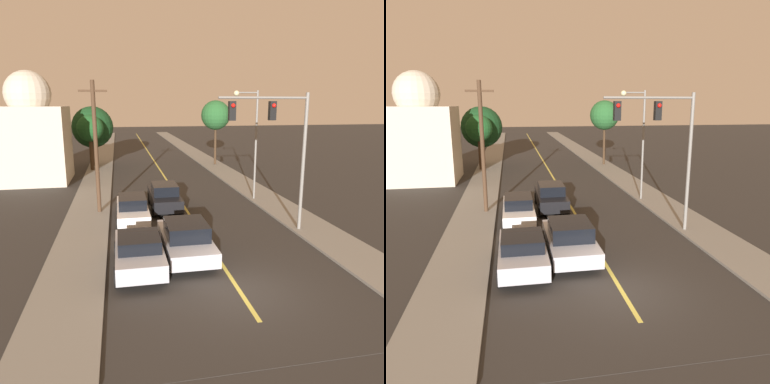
{
  "view_description": "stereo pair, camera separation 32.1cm",
  "coord_description": "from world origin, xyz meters",
  "views": [
    {
      "loc": [
        -4.0,
        -11.6,
        6.5
      ],
      "look_at": [
        0.0,
        8.8,
        1.6
      ],
      "focal_mm": 35.0,
      "sensor_mm": 36.0,
      "label": 1
    },
    {
      "loc": [
        -3.69,
        -11.65,
        6.5
      ],
      "look_at": [
        0.0,
        8.8,
        1.6
      ],
      "focal_mm": 35.0,
      "sensor_mm": 36.0,
      "label": 2
    }
  ],
  "objects": [
    {
      "name": "streetlamp_right",
      "position": [
        4.68,
        12.29,
        4.75
      ],
      "size": [
        1.7,
        0.36,
        7.25
      ],
      "color": "slate",
      "rests_on": "ground"
    },
    {
      "name": "sidewalk_right",
      "position": [
        5.96,
        36.0,
        0.06
      ],
      "size": [
        2.5,
        80.0,
        0.12
      ],
      "color": "gray",
      "rests_on": "ground"
    },
    {
      "name": "tree_left_near",
      "position": [
        -6.65,
        26.4,
        4.14
      ],
      "size": [
        2.6,
        2.6,
        5.39
      ],
      "color": "#3D2B1C",
      "rests_on": "ground"
    },
    {
      "name": "car_outer_lane_second",
      "position": [
        -3.39,
        9.01,
        0.76
      ],
      "size": [
        1.84,
        4.87,
        1.5
      ],
      "color": "white",
      "rests_on": "ground"
    },
    {
      "name": "tree_right_near",
      "position": [
        6.21,
        27.46,
        5.32
      ],
      "size": [
        3.07,
        3.07,
        6.77
      ],
      "color": "#3D2B1C",
      "rests_on": "ground"
    },
    {
      "name": "car_near_lane_front",
      "position": [
        -1.32,
        3.51,
        0.81
      ],
      "size": [
        2.09,
        4.77,
        1.6
      ],
      "color": "#A5A8B2",
      "rests_on": "ground"
    },
    {
      "name": "traffic_signal_mast",
      "position": [
        3.74,
        5.67,
        5.02
      ],
      "size": [
        4.57,
        0.42,
        6.92
      ],
      "color": "slate",
      "rests_on": "ground"
    },
    {
      "name": "road_surface",
      "position": [
        0.0,
        36.0,
        0.01
      ],
      "size": [
        9.42,
        80.0,
        0.01
      ],
      "color": "#2D2B28",
      "rests_on": "ground"
    },
    {
      "name": "sidewalk_left",
      "position": [
        -5.96,
        36.0,
        0.06
      ],
      "size": [
        2.5,
        80.0,
        0.12
      ],
      "color": "gray",
      "rests_on": "ground"
    },
    {
      "name": "car_outer_lane_front",
      "position": [
        -3.39,
        2.46,
        0.8
      ],
      "size": [
        1.97,
        4.26,
        1.51
      ],
      "color": "#A5A8B2",
      "rests_on": "ground"
    },
    {
      "name": "car_near_lane_second",
      "position": [
        -1.32,
        11.09,
        0.86
      ],
      "size": [
        1.86,
        4.79,
        1.68
      ],
      "color": "black",
      "rests_on": "ground"
    },
    {
      "name": "tree_left_far",
      "position": [
        -6.59,
        29.16,
        4.14
      ],
      "size": [
        4.27,
        4.27,
        6.16
      ],
      "color": "#4C3823",
      "rests_on": "ground"
    },
    {
      "name": "utility_pole_left",
      "position": [
        -5.31,
        10.96,
        4.13
      ],
      "size": [
        1.6,
        0.24,
        7.71
      ],
      "color": "#422D1E",
      "rests_on": "ground"
    },
    {
      "name": "domed_building_left",
      "position": [
        -11.1,
        21.9,
        3.96
      ],
      "size": [
        5.79,
        5.79,
        9.18
      ],
      "color": "#BCB29E",
      "rests_on": "ground"
    },
    {
      "name": "ground_plane",
      "position": [
        0.0,
        0.0,
        0.0
      ],
      "size": [
        200.0,
        200.0,
        0.0
      ],
      "primitive_type": "plane",
      "color": "#2D2B28"
    }
  ]
}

